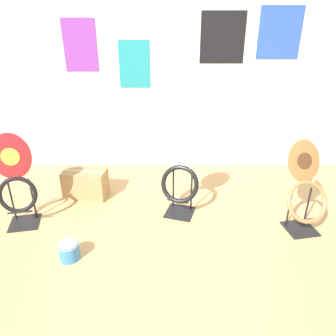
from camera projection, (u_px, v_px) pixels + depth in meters
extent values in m
plane|color=tan|center=(162.00, 292.00, 2.47)|extent=(14.00, 14.00, 0.00)
cube|color=silver|center=(165.00, 66.00, 3.95)|extent=(8.00, 0.06, 2.60)
cube|color=#284CAD|center=(281.00, 33.00, 3.75)|extent=(0.50, 0.01, 0.58)
cube|color=teal|center=(135.00, 64.00, 3.91)|extent=(0.37, 0.01, 0.55)
cube|color=purple|center=(81.00, 45.00, 3.82)|extent=(0.39, 0.01, 0.59)
cube|color=black|center=(224.00, 38.00, 3.78)|extent=(0.52, 0.01, 0.57)
cube|color=black|center=(301.00, 229.00, 3.17)|extent=(0.33, 0.33, 0.01)
cylinder|color=black|center=(290.00, 208.00, 3.15)|extent=(0.02, 0.02, 0.39)
cylinder|color=black|center=(309.00, 206.00, 3.18)|extent=(0.02, 0.02, 0.39)
cylinder|color=black|center=(308.00, 220.00, 3.03)|extent=(0.22, 0.06, 0.02)
torus|color=#9E7042|center=(308.00, 202.00, 3.01)|extent=(0.44, 0.32, 0.36)
ellipsoid|color=#936033|center=(305.00, 161.00, 3.01)|extent=(0.35, 0.23, 0.38)
ellipsoid|color=#4C2D19|center=(306.00, 161.00, 3.00)|extent=(0.16, 0.09, 0.14)
sphere|color=silver|center=(297.00, 183.00, 3.01)|extent=(0.02, 0.02, 0.02)
sphere|color=silver|center=(314.00, 182.00, 3.04)|extent=(0.02, 0.02, 0.02)
cube|color=black|center=(26.00, 222.00, 3.27)|extent=(0.33, 0.33, 0.01)
cylinder|color=black|center=(13.00, 200.00, 3.23)|extent=(0.02, 0.02, 0.43)
cylinder|color=black|center=(34.00, 198.00, 3.27)|extent=(0.02, 0.02, 0.43)
cylinder|color=black|center=(21.00, 212.00, 3.12)|extent=(0.22, 0.06, 0.02)
torus|color=black|center=(19.00, 195.00, 3.10)|extent=(0.38, 0.19, 0.36)
ellipsoid|color=#AD1E23|center=(12.00, 156.00, 2.98)|extent=(0.37, 0.13, 0.45)
ellipsoid|color=yellow|center=(11.00, 157.00, 2.97)|extent=(0.16, 0.05, 0.17)
sphere|color=silver|center=(5.00, 179.00, 3.05)|extent=(0.02, 0.02, 0.02)
sphere|color=silver|center=(28.00, 177.00, 3.08)|extent=(0.02, 0.02, 0.02)
cube|color=black|center=(180.00, 212.00, 3.43)|extent=(0.35, 0.35, 0.01)
cylinder|color=black|center=(174.00, 188.00, 3.44)|extent=(0.02, 0.02, 0.44)
cylinder|color=black|center=(192.00, 191.00, 3.38)|extent=(0.02, 0.02, 0.44)
cylinder|color=black|center=(179.00, 201.00, 3.29)|extent=(0.22, 0.08, 0.02)
torus|color=black|center=(181.00, 184.00, 3.26)|extent=(0.43, 0.29, 0.38)
ellipsoid|color=white|center=(184.00, 149.00, 3.20)|extent=(0.33, 0.19, 0.38)
ellipsoid|color=silver|center=(183.00, 149.00, 3.18)|extent=(0.14, 0.08, 0.14)
sphere|color=silver|center=(174.00, 166.00, 3.27)|extent=(0.02, 0.02, 0.02)
sphere|color=silver|center=(191.00, 168.00, 3.22)|extent=(0.02, 0.02, 0.02)
cylinder|color=teal|center=(70.00, 251.00, 2.78)|extent=(0.17, 0.17, 0.15)
torus|color=silver|center=(69.00, 244.00, 2.75)|extent=(0.18, 0.18, 0.01)
cylinder|color=#B2B2B7|center=(69.00, 244.00, 2.74)|extent=(0.15, 0.15, 0.00)
cube|color=#A37F51|center=(86.00, 184.00, 3.68)|extent=(0.50, 0.31, 0.31)
cube|color=#B7AD89|center=(85.00, 171.00, 3.61)|extent=(0.46, 0.10, 0.00)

